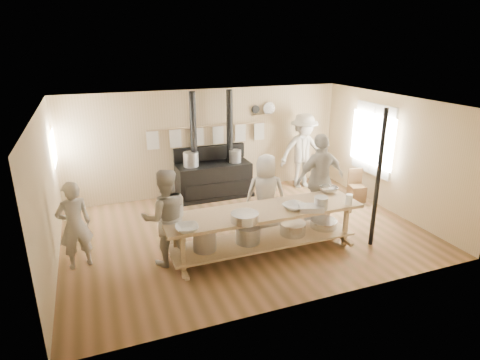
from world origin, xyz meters
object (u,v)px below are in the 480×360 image
object	(u,v)px
chair	(356,192)
roasting_pan	(311,208)
cook_left	(166,218)
cook_right	(320,179)
cook_far_left	(74,225)
prep_table	(263,227)
stove	(213,176)
cook_by_window	(303,151)
cook_center	(266,195)

from	to	relation	value
chair	roasting_pan	distance (m)	3.09
cook_left	cook_right	world-z (taller)	cook_right
cook_far_left	chair	bearing A→B (deg)	171.99
roasting_pan	cook_right	bearing A→B (deg)	52.23
prep_table	roasting_pan	bearing A→B (deg)	-23.17
stove	cook_far_left	xyz separation A→B (m)	(-3.13, -2.32, 0.25)
roasting_pan	cook_far_left	bearing A→B (deg)	165.22
prep_table	cook_by_window	bearing A→B (deg)	49.88
prep_table	cook_center	bearing A→B (deg)	62.71
cook_far_left	cook_left	distance (m)	1.52
stove	cook_far_left	bearing A→B (deg)	-143.52
stove	roasting_pan	distance (m)	3.46
prep_table	cook_by_window	world-z (taller)	cook_by_window
prep_table	cook_center	distance (m)	0.89
cook_far_left	roasting_pan	distance (m)	4.04
cook_center	chair	xyz separation A→B (m)	(2.78, 0.77, -0.59)
stove	prep_table	world-z (taller)	stove
cook_right	chair	bearing A→B (deg)	-158.24
cook_far_left	roasting_pan	xyz separation A→B (m)	(3.90, -1.03, 0.13)
cook_by_window	cook_center	bearing A→B (deg)	-129.35
cook_left	chair	xyz separation A→B (m)	(4.84, 1.24, -0.63)
cook_right	cook_by_window	xyz separation A→B (m)	(0.75, 2.05, 0.02)
cook_left	cook_by_window	bearing A→B (deg)	-144.29
chair	cook_by_window	bearing A→B (deg)	131.64
cook_left	cook_right	bearing A→B (deg)	-167.56
cook_center	cook_right	distance (m)	1.27
cook_by_window	roasting_pan	size ratio (longest dim) A/B	4.67
stove	chair	size ratio (longest dim) A/B	3.39
stove	chair	bearing A→B (deg)	-25.42
prep_table	cook_left	size ratio (longest dim) A/B	2.11
cook_far_left	cook_right	distance (m)	4.78
roasting_pan	stove	bearing A→B (deg)	102.94
cook_right	cook_left	bearing A→B (deg)	5.47
prep_table	cook_center	size ratio (longest dim) A/B	2.22
cook_left	cook_center	bearing A→B (deg)	-163.61
cook_by_window	stove	bearing A→B (deg)	-179.54
cook_center	roasting_pan	bearing A→B (deg)	126.01
cook_far_left	cook_right	world-z (taller)	cook_right
prep_table	cook_by_window	distance (m)	3.75
prep_table	roasting_pan	size ratio (longest dim) A/B	8.62
cook_far_left	cook_center	distance (m)	3.52
stove	cook_left	size ratio (longest dim) A/B	1.52
cook_center	roasting_pan	size ratio (longest dim) A/B	3.89
stove	cook_left	bearing A→B (deg)	-121.50
cook_far_left	cook_left	bearing A→B (deg)	148.29
cook_center	cook_far_left	bearing A→B (deg)	17.20
cook_far_left	stove	bearing A→B (deg)	-158.92
cook_center	cook_by_window	size ratio (longest dim) A/B	0.83
stove	cook_by_window	distance (m)	2.45
cook_far_left	cook_by_window	distance (m)	5.94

